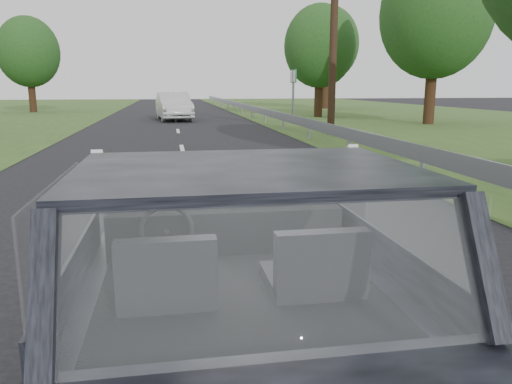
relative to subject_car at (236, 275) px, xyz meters
name	(u,v)px	position (x,y,z in m)	size (l,w,h in m)	color
ground	(237,384)	(0.00, 0.00, -0.72)	(140.00, 140.00, 0.00)	#23232A
subject_car	(236,275)	(0.00, 0.00, 0.00)	(1.80, 4.00, 1.45)	black
dashboard	(224,226)	(0.00, 0.62, 0.12)	(1.58, 0.45, 0.30)	black
driver_seat	(167,272)	(-0.40, -0.29, 0.16)	(0.50, 0.72, 0.42)	black
passenger_seat	(316,263)	(0.40, -0.29, 0.16)	(0.50, 0.72, 0.42)	black
steering_wheel	(167,231)	(-0.40, 0.33, 0.20)	(0.36, 0.36, 0.04)	black
cat	(257,192)	(0.24, 0.67, 0.35)	(0.52, 0.16, 0.23)	slate
guardrail	(346,133)	(4.30, 10.00, -0.15)	(0.05, 90.00, 0.32)	#999DA3
other_car	(174,106)	(-0.06, 24.93, 0.03)	(1.80, 4.56, 1.50)	silver
highway_sign	(293,97)	(5.63, 21.14, 0.57)	(0.10, 1.04, 2.60)	#0D642A
utility_pole	(334,17)	(5.73, 15.58, 3.56)	(0.28, 0.28, 8.57)	#3F2817
tree_1	(434,40)	(12.11, 19.90, 3.21)	(5.19, 5.19, 7.87)	#1D4417
tree_2	(319,63)	(8.45, 26.23, 2.42)	(4.15, 4.15, 6.29)	#1D4417
tree_3	(326,59)	(12.34, 37.23, 3.22)	(5.21, 5.21, 7.89)	#1D4417
tree_6	(30,66)	(-9.77, 35.15, 2.45)	(4.20, 4.20, 6.36)	#1D4417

